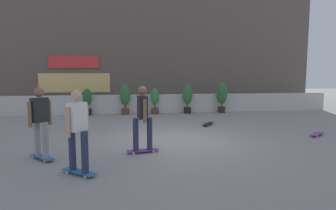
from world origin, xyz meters
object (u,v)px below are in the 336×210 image
Objects in this scene: potted_plant_1 at (125,97)px; potted_plant_2 at (155,100)px; skater_by_wall_left at (40,120)px; skateboard_aside at (317,134)px; potted_plant_0 at (87,101)px; potted_plant_3 at (187,97)px; potted_plant_4 at (222,95)px; skateboard_near_camera at (208,124)px; skater_foreground at (143,116)px; skater_mid_plaza at (78,128)px.

potted_plant_1 is 1.43m from potted_plant_2.
skater_by_wall_left is 2.25× the size of skateboard_aside.
potted_plant_0 is 3.18m from potted_plant_2.
potted_plant_3 reaches higher than skateboard_aside.
potted_plant_4 is at bearing -0.00° from potted_plant_3.
skateboard_near_camera is at bearing -33.72° from potted_plant_0.
potted_plant_1 is 6.75m from skater_foreground.
skater_foreground is (2.26, -6.73, 0.24)m from potted_plant_0.
skater_foreground is 2.39m from skater_by_wall_left.
potted_plant_0 is at bearing 89.12° from skater_by_wall_left.
potted_plant_4 is (4.78, -0.00, 0.07)m from potted_plant_1.
skateboard_aside is (2.99, -2.23, 0.00)m from skateboard_near_camera.
potted_plant_0 is 1.68× the size of skateboard_aside.
potted_plant_4 is (1.75, -0.00, 0.08)m from potted_plant_3.
potted_plant_1 is 0.85× the size of skater_mid_plaza.
skateboard_near_camera is (0.14, -3.29, -0.76)m from potted_plant_3.
skateboard_near_camera and skateboard_aside have the same top height.
potted_plant_0 is 0.88× the size of potted_plant_1.
skater_mid_plaza is 7.53m from skateboard_aside.
potted_plant_1 is 0.85× the size of skater_by_wall_left.
potted_plant_2 is 3.36m from potted_plant_4.
skater_foreground is (-2.52, -6.73, 0.12)m from potted_plant_3.
potted_plant_3 is at bearing 69.45° from skater_foreground.
potted_plant_2 is 1.65× the size of skateboard_near_camera.
skater_foreground is at bearing -167.83° from skateboard_aside.
skater_by_wall_left reaches higher than potted_plant_0.
skateboard_aside is (3.13, -5.52, -0.76)m from potted_plant_3.
potted_plant_0 is 0.89× the size of potted_plant_3.
skater_foreground is 2.25× the size of skateboard_aside.
potted_plant_2 is 0.82× the size of potted_plant_4.
skateboard_near_camera is at bearing -46.06° from potted_plant_1.
skater_by_wall_left reaches higher than potted_plant_3.
skateboard_near_camera is at bearing 36.42° from skater_by_wall_left.
potted_plant_0 is 0.82× the size of potted_plant_4.
skater_by_wall_left reaches higher than potted_plant_4.
potted_plant_1 reaches higher than potted_plant_3.
potted_plant_1 is 7.25m from skater_by_wall_left.
skater_by_wall_left is at bearing -169.47° from skateboard_aside.
potted_plant_1 is 3.03m from potted_plant_3.
skater_by_wall_left is at bearing -104.92° from potted_plant_1.
potted_plant_2 is at bearing 117.96° from skateboard_near_camera.
skater_mid_plaza is (0.92, -8.16, 0.24)m from potted_plant_0.
skater_foreground is at bearing -97.78° from potted_plant_2.
potted_plant_2 is 8.47m from skater_mid_plaza.
potted_plant_1 is 4.63m from skateboard_near_camera.
potted_plant_2 is 3.78m from skateboard_near_camera.
potted_plant_2 is 1.61m from potted_plant_3.
potted_plant_3 reaches higher than potted_plant_0.
skater_mid_plaza is at bearing -129.46° from skateboard_near_camera.
skater_foreground reaches higher than potted_plant_2.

